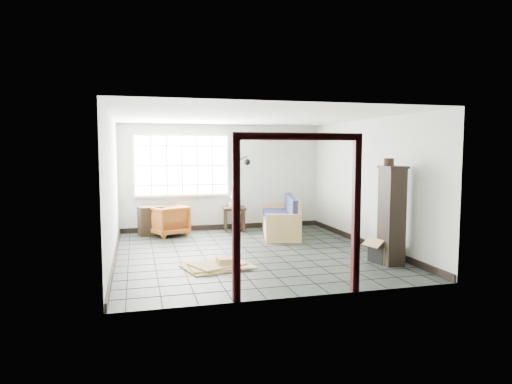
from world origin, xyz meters
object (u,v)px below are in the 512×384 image
object	(u,v)px
tall_shelf	(392,215)
armchair	(168,219)
futon_sofa	(283,221)
side_table	(234,211)

from	to	relation	value
tall_shelf	armchair	bearing A→B (deg)	135.25
futon_sofa	side_table	size ratio (longest dim) A/B	3.60
side_table	tall_shelf	world-z (taller)	tall_shelf
tall_shelf	futon_sofa	bearing A→B (deg)	107.86
side_table	tall_shelf	xyz separation A→B (m)	(1.93, -3.89, 0.38)
futon_sofa	side_table	distance (m)	1.26
armchair	side_table	world-z (taller)	armchair
futon_sofa	tall_shelf	size ratio (longest dim) A/B	1.26
futon_sofa	armchair	bearing A→B (deg)	-178.26
futon_sofa	tall_shelf	xyz separation A→B (m)	(0.92, -3.15, 0.54)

